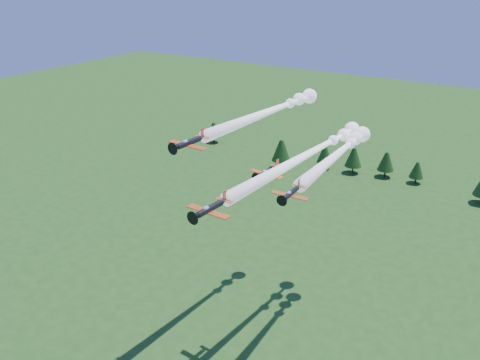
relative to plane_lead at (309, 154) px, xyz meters
The scene contains 6 objects.
ground 45.85m from the plane_lead, 97.71° to the right, with size 600.00×600.00×0.00m, color #204C17.
plane_lead is the anchor object (origin of this frame).
plane_left 14.39m from the plane_lead, 158.83° to the left, with size 8.97×51.19×3.70m.
plane_right 6.77m from the plane_lead, 36.83° to the left, with size 7.22×44.80×3.70m.
plane_slot 13.14m from the plane_lead, 102.41° to the right, with size 7.33×7.96×2.57m.
treeline 93.76m from the plane_lead, 82.56° to the left, with size 180.55×20.86×11.91m.
Camera 1 is at (47.78, -75.36, 77.75)m, focal length 40.00 mm.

